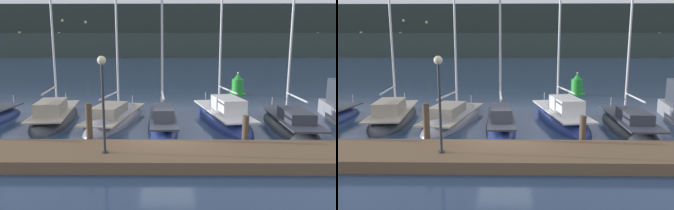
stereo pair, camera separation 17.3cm
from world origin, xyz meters
TOP-DOWN VIEW (x-y plane):
  - ground_plane at (0.00, 0.00)m, footprint 400.00×400.00m
  - dock at (0.00, -2.27)m, footprint 27.47×2.80m
  - mooring_pile_1 at (-3.39, -0.62)m, footprint 0.28×0.28m
  - mooring_pile_2 at (3.39, -0.62)m, footprint 0.28×0.28m
  - sailboat_berth_2 at (-6.72, 4.54)m, footprint 3.32×8.01m
  - sailboat_berth_3 at (-3.11, 4.33)m, footprint 3.53×8.19m
  - sailboat_berth_4 at (-0.28, 2.81)m, footprint 2.00×7.38m
  - sailboat_berth_5 at (3.15, 4.20)m, footprint 3.36×8.19m
  - sailboat_berth_6 at (6.48, 2.61)m, footprint 2.22×7.61m
  - channel_buoy at (6.05, 14.42)m, footprint 1.50×1.50m
  - dock_lamppost at (-2.32, -2.61)m, footprint 0.32×0.32m
  - hillside_backdrop at (0.01, 106.98)m, footprint 240.00×23.00m

SIDE VIEW (x-z plane):
  - ground_plane at x=0.00m, z-range 0.00..0.00m
  - sailboat_berth_3 at x=-3.11m, z-range -5.77..5.97m
  - sailboat_berth_6 at x=6.48m, z-range -5.62..5.88m
  - sailboat_berth_2 at x=-6.72m, z-range -6.07..6.36m
  - sailboat_berth_4 at x=-0.28m, z-range -4.86..5.15m
  - sailboat_berth_5 at x=3.15m, z-range -5.59..5.89m
  - dock at x=0.00m, z-range 0.00..0.45m
  - mooring_pile_2 at x=3.39m, z-range 0.00..1.45m
  - channel_buoy at x=6.05m, z-range -0.25..1.78m
  - mooring_pile_1 at x=-3.39m, z-range 0.00..1.97m
  - dock_lamppost at x=-2.32m, z-range 1.09..4.70m
  - hillside_backdrop at x=0.01m, z-range -0.70..17.04m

